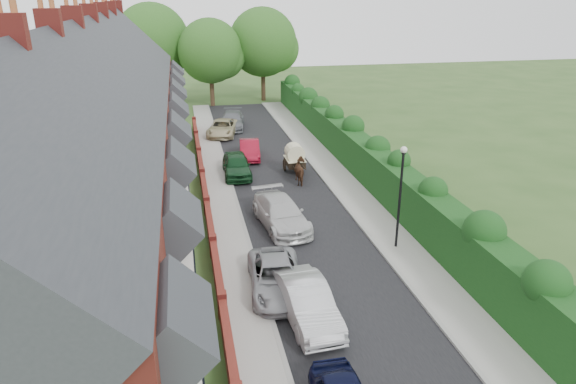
% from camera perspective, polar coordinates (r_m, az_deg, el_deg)
% --- Properties ---
extents(ground, '(140.00, 140.00, 0.00)m').
position_cam_1_polar(ground, '(21.37, 7.52, -11.93)').
color(ground, '#2D4C1E').
rests_on(ground, ground).
extents(road, '(6.00, 58.00, 0.02)m').
position_cam_1_polar(road, '(30.68, 0.03, -1.02)').
color(road, black).
rests_on(road, ground).
extents(pavement_hedge_side, '(2.20, 58.00, 0.12)m').
position_cam_1_polar(pavement_hedge_side, '(31.69, 7.31, -0.36)').
color(pavement_hedge_side, '#999791').
rests_on(pavement_hedge_side, ground).
extents(pavement_house_side, '(1.70, 58.00, 0.12)m').
position_cam_1_polar(pavement_house_side, '(30.17, -7.15, -1.48)').
color(pavement_house_side, '#999791').
rests_on(pavement_house_side, ground).
extents(kerb_hedge_side, '(0.18, 58.00, 0.13)m').
position_cam_1_polar(kerb_hedge_side, '(31.38, 5.49, -0.49)').
color(kerb_hedge_side, gray).
rests_on(kerb_hedge_side, ground).
extents(kerb_house_side, '(0.18, 58.00, 0.13)m').
position_cam_1_polar(kerb_house_side, '(30.23, -5.64, -1.36)').
color(kerb_house_side, gray).
rests_on(kerb_house_side, ground).
extents(hedge, '(2.10, 58.00, 2.85)m').
position_cam_1_polar(hedge, '(31.78, 10.52, 2.48)').
color(hedge, '#133D15').
rests_on(hedge, ground).
extents(terrace_row, '(9.05, 40.50, 11.50)m').
position_cam_1_polar(terrace_row, '(28.10, -20.78, 5.09)').
color(terrace_row, maroon).
rests_on(terrace_row, ground).
extents(garden_wall_row, '(0.35, 40.35, 1.10)m').
position_cam_1_polar(garden_wall_row, '(29.05, -8.98, -1.65)').
color(garden_wall_row, maroon).
rests_on(garden_wall_row, ground).
extents(lamppost, '(0.32, 0.32, 5.16)m').
position_cam_1_polar(lamppost, '(24.41, 12.44, 0.76)').
color(lamppost, black).
rests_on(lamppost, ground).
extents(tree_far_left, '(7.14, 6.80, 9.29)m').
position_cam_1_polar(tree_far_left, '(57.30, -8.31, 15.09)').
color(tree_far_left, '#332316').
rests_on(tree_far_left, ground).
extents(tree_far_right, '(7.98, 7.60, 10.31)m').
position_cam_1_polar(tree_far_right, '(59.90, -2.47, 16.12)').
color(tree_far_right, '#332316').
rests_on(tree_far_right, ground).
extents(tree_far_back, '(8.40, 8.00, 10.82)m').
position_cam_1_polar(tree_far_back, '(60.13, -14.43, 15.82)').
color(tree_far_back, '#332316').
rests_on(tree_far_back, ground).
extents(car_silver_a, '(1.94, 4.69, 1.51)m').
position_cam_1_polar(car_silver_a, '(19.77, 2.14, -12.14)').
color(car_silver_a, silver).
rests_on(car_silver_a, ground).
extents(car_silver_b, '(2.52, 4.88, 1.31)m').
position_cam_1_polar(car_silver_b, '(21.50, -1.31, -9.44)').
color(car_silver_b, '#95969C').
rests_on(car_silver_b, ground).
extents(car_white, '(2.78, 5.47, 1.52)m').
position_cam_1_polar(car_white, '(27.13, -0.79, -2.38)').
color(car_white, silver).
rests_on(car_white, ground).
extents(car_green, '(1.93, 4.54, 1.53)m').
position_cam_1_polar(car_green, '(34.90, -5.74, 2.99)').
color(car_green, '#10381A').
rests_on(car_green, ground).
extents(car_red, '(1.80, 4.21, 1.35)m').
position_cam_1_polar(car_red, '(38.70, -4.30, 4.73)').
color(car_red, maroon).
rests_on(car_red, ground).
extents(car_beige, '(3.44, 5.33, 1.37)m').
position_cam_1_polar(car_beige, '(45.28, -7.26, 7.07)').
color(car_beige, '#BCB188').
rests_on(car_beige, ground).
extents(car_grey, '(2.77, 5.36, 1.49)m').
position_cam_1_polar(car_grey, '(47.79, -6.21, 7.94)').
color(car_grey, slate).
rests_on(car_grey, ground).
extents(horse, '(0.88, 1.91, 1.61)m').
position_cam_1_polar(horse, '(33.38, 1.50, 2.31)').
color(horse, '#432818').
rests_on(horse, ground).
extents(horse_cart, '(1.31, 2.89, 2.08)m').
position_cam_1_polar(horse_cart, '(35.17, 0.74, 3.97)').
color(horse_cart, black).
rests_on(horse_cart, ground).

